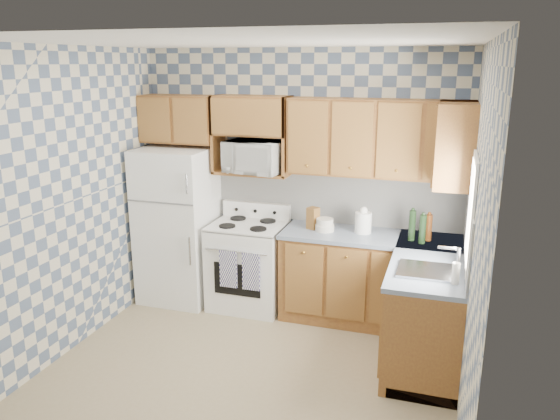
# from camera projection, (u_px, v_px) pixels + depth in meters

# --- Properties ---
(floor) EXTENTS (3.40, 3.40, 0.00)m
(floor) POSITION_uv_depth(u_px,v_px,m) (248.00, 373.00, 4.64)
(floor) COLOR #8C7A57
(floor) RESTS_ON ground
(back_wall) EXTENTS (3.40, 0.02, 2.70)m
(back_wall) POSITION_uv_depth(u_px,v_px,m) (300.00, 180.00, 5.75)
(back_wall) COLOR #4C5C78
(back_wall) RESTS_ON ground
(right_wall) EXTENTS (0.02, 3.20, 2.70)m
(right_wall) POSITION_uv_depth(u_px,v_px,m) (474.00, 242.00, 3.79)
(right_wall) COLOR #4C5C78
(right_wall) RESTS_ON ground
(backsplash_back) EXTENTS (2.60, 0.02, 0.56)m
(backsplash_back) POSITION_uv_depth(u_px,v_px,m) (336.00, 197.00, 5.67)
(backsplash_back) COLOR white
(backsplash_back) RESTS_ON back_wall
(backsplash_right) EXTENTS (0.02, 1.60, 0.56)m
(backsplash_right) POSITION_uv_depth(u_px,v_px,m) (468.00, 230.00, 4.56)
(backsplash_right) COLOR white
(backsplash_right) RESTS_ON right_wall
(refrigerator) EXTENTS (0.75, 0.70, 1.68)m
(refrigerator) POSITION_uv_depth(u_px,v_px,m) (178.00, 225.00, 5.94)
(refrigerator) COLOR white
(refrigerator) RESTS_ON floor
(stove_body) EXTENTS (0.76, 0.65, 0.90)m
(stove_body) POSITION_uv_depth(u_px,v_px,m) (248.00, 266.00, 5.83)
(stove_body) COLOR white
(stove_body) RESTS_ON floor
(cooktop) EXTENTS (0.76, 0.65, 0.02)m
(cooktop) POSITION_uv_depth(u_px,v_px,m) (248.00, 225.00, 5.71)
(cooktop) COLOR silver
(cooktop) RESTS_ON stove_body
(backguard) EXTENTS (0.76, 0.08, 0.17)m
(backguard) POSITION_uv_depth(u_px,v_px,m) (257.00, 210.00, 5.94)
(backguard) COLOR white
(backguard) RESTS_ON cooktop
(dish_towel_left) EXTENTS (0.18, 0.02, 0.39)m
(dish_towel_left) POSITION_uv_depth(u_px,v_px,m) (228.00, 269.00, 5.51)
(dish_towel_left) COLOR navy
(dish_towel_left) RESTS_ON stove_body
(dish_towel_right) EXTENTS (0.18, 0.02, 0.39)m
(dish_towel_right) POSITION_uv_depth(u_px,v_px,m) (251.00, 272.00, 5.44)
(dish_towel_right) COLOR navy
(dish_towel_right) RESTS_ON stove_body
(base_cabinets_back) EXTENTS (1.75, 0.60, 0.88)m
(base_cabinets_back) POSITION_uv_depth(u_px,v_px,m) (370.00, 280.00, 5.48)
(base_cabinets_back) COLOR brown
(base_cabinets_back) RESTS_ON floor
(base_cabinets_right) EXTENTS (0.60, 1.60, 0.88)m
(base_cabinets_right) POSITION_uv_depth(u_px,v_px,m) (426.00, 308.00, 4.85)
(base_cabinets_right) COLOR brown
(base_cabinets_right) RESTS_ON floor
(countertop_back) EXTENTS (1.77, 0.63, 0.04)m
(countertop_back) POSITION_uv_depth(u_px,v_px,m) (372.00, 237.00, 5.35)
(countertop_back) COLOR slate
(countertop_back) RESTS_ON base_cabinets_back
(countertop_right) EXTENTS (0.63, 1.60, 0.04)m
(countertop_right) POSITION_uv_depth(u_px,v_px,m) (429.00, 260.00, 4.73)
(countertop_right) COLOR slate
(countertop_right) RESTS_ON base_cabinets_right
(upper_cabinets_back) EXTENTS (1.75, 0.33, 0.74)m
(upper_cabinets_back) POSITION_uv_depth(u_px,v_px,m) (378.00, 138.00, 5.23)
(upper_cabinets_back) COLOR brown
(upper_cabinets_back) RESTS_ON back_wall
(upper_cabinets_fridge) EXTENTS (0.82, 0.33, 0.50)m
(upper_cabinets_fridge) POSITION_uv_depth(u_px,v_px,m) (180.00, 119.00, 5.81)
(upper_cabinets_fridge) COLOR brown
(upper_cabinets_fridge) RESTS_ON back_wall
(upper_cabinets_right) EXTENTS (0.33, 0.70, 0.74)m
(upper_cabinets_right) POSITION_uv_depth(u_px,v_px,m) (456.00, 144.00, 4.85)
(upper_cabinets_right) COLOR brown
(upper_cabinets_right) RESTS_ON right_wall
(microwave_shelf) EXTENTS (0.80, 0.33, 0.03)m
(microwave_shelf) POSITION_uv_depth(u_px,v_px,m) (252.00, 173.00, 5.72)
(microwave_shelf) COLOR brown
(microwave_shelf) RESTS_ON back_wall
(microwave) EXTENTS (0.64, 0.47, 0.33)m
(microwave) POSITION_uv_depth(u_px,v_px,m) (255.00, 157.00, 5.61)
(microwave) COLOR white
(microwave) RESTS_ON microwave_shelf
(sink) EXTENTS (0.48, 0.40, 0.03)m
(sink) POSITION_uv_depth(u_px,v_px,m) (428.00, 271.00, 4.40)
(sink) COLOR #B7B7BC
(sink) RESTS_ON countertop_right
(window) EXTENTS (0.02, 0.66, 0.86)m
(window) POSITION_uv_depth(u_px,v_px,m) (471.00, 212.00, 4.18)
(window) COLOR silver
(window) RESTS_ON right_wall
(bottle_0) EXTENTS (0.06, 0.06, 0.29)m
(bottle_0) POSITION_uv_depth(u_px,v_px,m) (412.00, 225.00, 5.15)
(bottle_0) COLOR black
(bottle_0) RESTS_ON countertop_back
(bottle_1) EXTENTS (0.06, 0.06, 0.27)m
(bottle_1) POSITION_uv_depth(u_px,v_px,m) (422.00, 229.00, 5.07)
(bottle_1) COLOR black
(bottle_1) RESTS_ON countertop_back
(bottle_2) EXTENTS (0.06, 0.06, 0.25)m
(bottle_2) POSITION_uv_depth(u_px,v_px,m) (429.00, 228.00, 5.15)
(bottle_2) COLOR #5A2D10
(bottle_2) RESTS_ON countertop_back
(knife_block) EXTENTS (0.13, 0.13, 0.22)m
(knife_block) POSITION_uv_depth(u_px,v_px,m) (313.00, 218.00, 5.51)
(knife_block) COLOR brown
(knife_block) RESTS_ON countertop_back
(electric_kettle) EXTENTS (0.16, 0.16, 0.21)m
(electric_kettle) POSITION_uv_depth(u_px,v_px,m) (363.00, 223.00, 5.39)
(electric_kettle) COLOR white
(electric_kettle) RESTS_ON countertop_back
(food_containers) EXTENTS (0.19, 0.19, 0.13)m
(food_containers) POSITION_uv_depth(u_px,v_px,m) (325.00, 225.00, 5.46)
(food_containers) COLOR beige
(food_containers) RESTS_ON countertop_back
(soap_bottle) EXTENTS (0.06, 0.06, 0.17)m
(soap_bottle) POSITION_uv_depth(u_px,v_px,m) (456.00, 273.00, 4.14)
(soap_bottle) COLOR beige
(soap_bottle) RESTS_ON countertop_right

